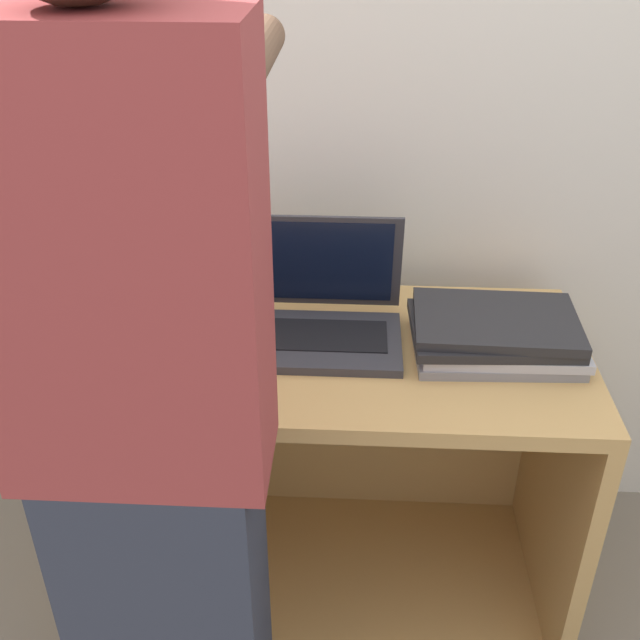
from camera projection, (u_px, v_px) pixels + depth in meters
wall_back at (331, 103)px, 1.81m from camera, size 8.00×0.05×2.40m
cart at (323, 453)px, 1.95m from camera, size 1.20×0.60×0.76m
laptop_open at (323, 314)px, 1.70m from camera, size 0.36×0.29×0.26m
laptop_stack_left at (148, 312)px, 1.67m from camera, size 0.37×0.27×0.15m
laptop_stack_right at (496, 334)px, 1.65m from camera, size 0.38×0.26×0.09m
person at (147, 437)px, 1.19m from camera, size 0.40×0.54×1.78m
inventory_tag at (139, 294)px, 1.58m from camera, size 0.06×0.02×0.01m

